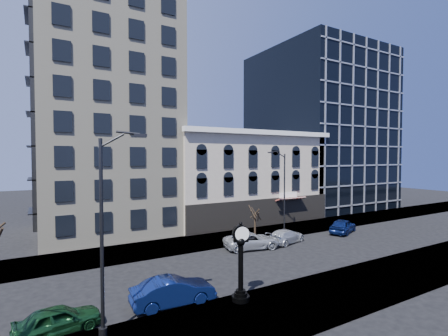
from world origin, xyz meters
TOP-DOWN VIEW (x-y plane):
  - ground at (0.00, 0.00)m, footprint 160.00×160.00m
  - sidewalk_far at (0.00, 8.00)m, footprint 160.00×6.00m
  - sidewalk_near at (0.00, -8.00)m, footprint 160.00×6.00m
  - cream_tower at (-6.11, 18.88)m, footprint 15.90×15.40m
  - victorian_row at (12.00, 15.89)m, footprint 22.60×11.19m
  - glass_office at (32.00, 20.91)m, footprint 20.00×20.15m
  - street_clock at (-2.56, -6.00)m, footprint 1.12×1.12m
  - street_lamp_near at (-9.97, -6.18)m, footprint 2.66×0.93m
  - street_lamp_far at (11.08, 6.83)m, footprint 2.53×0.69m
  - bare_tree_far at (7.70, 6.91)m, footprint 2.27×2.27m
  - car_near_a at (-12.60, -4.28)m, footprint 4.35×2.24m
  - car_near_b at (-6.32, -4.22)m, footprint 5.19×2.03m
  - car_far_a at (4.84, 3.41)m, footprint 6.00×3.63m
  - car_far_b at (9.13, 3.32)m, footprint 5.31×3.26m
  - car_far_c at (17.98, 3.40)m, footprint 5.37×3.81m

SIDE VIEW (x-z plane):
  - ground at x=0.00m, z-range 0.00..0.00m
  - sidewalk_far at x=0.00m, z-range 0.00..0.12m
  - sidewalk_near at x=0.00m, z-range 0.00..0.12m
  - car_near_a at x=-12.60m, z-range 0.00..1.41m
  - car_far_b at x=9.13m, z-range 0.00..1.44m
  - car_far_a at x=4.84m, z-range 0.00..1.56m
  - car_near_b at x=-6.32m, z-range 0.00..1.68m
  - car_far_c at x=17.98m, z-range 0.00..1.70m
  - street_clock at x=-2.56m, z-range -0.12..4.80m
  - bare_tree_far at x=7.70m, z-range 1.10..4.99m
  - victorian_row at x=12.00m, z-range -0.25..12.25m
  - street_lamp_far at x=11.08m, z-range 2.62..12.44m
  - street_lamp_near at x=-9.97m, z-range 2.78..13.20m
  - glass_office at x=32.00m, z-range 0.00..28.00m
  - cream_tower at x=-6.11m, z-range -1.93..40.57m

